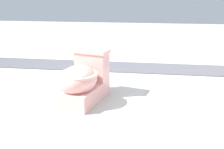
% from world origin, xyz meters
% --- Properties ---
extents(ground_plane, '(14.00, 14.00, 0.00)m').
position_xyz_m(ground_plane, '(0.00, 0.00, 0.00)').
color(ground_plane, '#A8A59E').
extents(gravel_strip, '(0.56, 8.00, 0.01)m').
position_xyz_m(gravel_strip, '(-1.10, 0.50, 0.01)').
color(gravel_strip, '#4C4C51').
rests_on(gravel_strip, ground).
extents(toilet, '(0.70, 0.51, 0.52)m').
position_xyz_m(toilet, '(0.21, -0.10, 0.22)').
color(toilet, '#E09E93').
rests_on(toilet, ground).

